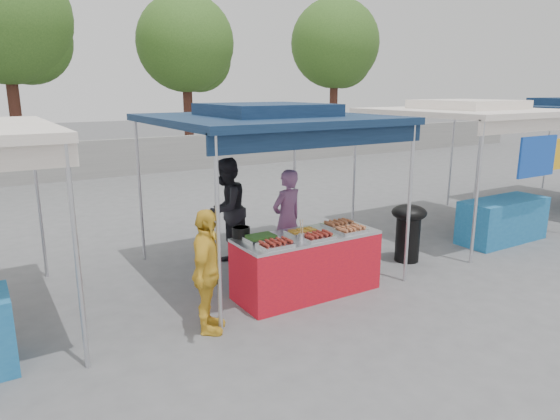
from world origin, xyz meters
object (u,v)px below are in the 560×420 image
vendor_table (307,264)px  cooking_pot (241,232)px  helper_man (226,209)px  customer_person (207,272)px  wok_burner (408,228)px  vendor_woman (287,219)px

vendor_table → cooking_pot: bearing=156.1°
helper_man → cooking_pot: bearing=38.3°
helper_man → customer_person: bearing=26.7°
cooking_pot → wok_burner: bearing=-2.4°
helper_man → customer_person: size_ratio=1.15×
vendor_woman → customer_person: (-1.95, -1.35, -0.05)m
wok_burner → customer_person: customer_person is taller
cooking_pot → helper_man: bearing=71.0°
customer_person → vendor_woman: bearing=-21.8°
cooking_pot → customer_person: (-0.80, -0.69, -0.18)m
vendor_table → vendor_woman: vendor_woman is taller
wok_burner → customer_person: bearing=179.0°
cooking_pot → vendor_woman: 1.33m
cooking_pot → vendor_woman: vendor_woman is taller
vendor_woman → customer_person: size_ratio=1.07×
wok_burner → vendor_woman: (-1.86, 0.78, 0.22)m
helper_man → vendor_woman: bearing=91.2°
wok_burner → customer_person: 3.85m
cooking_pot → vendor_woman: bearing=29.8°
vendor_table → customer_person: size_ratio=1.35×
vendor_table → wok_burner: (2.19, 0.24, 0.14)m
vendor_table → vendor_woman: bearing=72.1°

